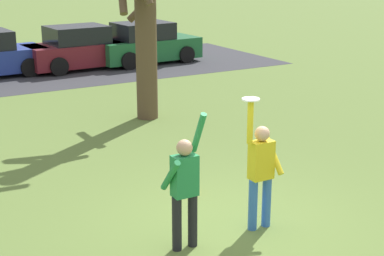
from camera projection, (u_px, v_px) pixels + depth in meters
The scene contains 9 objects.
ground_plane at pixel (231, 225), 9.24m from camera, with size 120.00×120.00×0.00m, color olive.
person_catcher at pixel (261, 168), 8.89m from camera, with size 0.54×0.49×2.08m.
person_defender at pixel (185, 185), 8.26m from camera, with size 0.54×0.49×2.04m.
frisbee_disc at pixel (251, 99), 8.47m from camera, with size 0.26×0.26×0.02m, color white.
parked_car_maroon at pixel (81, 49), 21.84m from camera, with size 4.21×2.24×1.59m.
parked_car_green at pixel (146, 44), 22.94m from camera, with size 4.21×2.24×1.59m.
parking_strip at pixel (34, 73), 21.12m from camera, with size 18.65×6.40×0.01m, color #38383D.
bare_tree_tall at pixel (143, 4), 14.50m from camera, with size 1.79×1.76×6.48m.
field_cone_orange at pixel (192, 185), 10.45m from camera, with size 0.26×0.26×0.32m, color orange.
Camera 1 is at (-4.77, -6.97, 4.10)m, focal length 54.85 mm.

